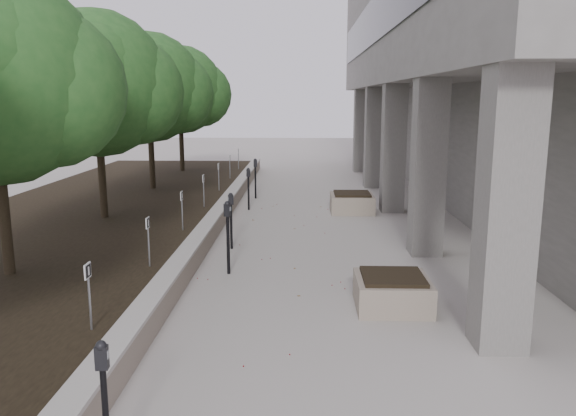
# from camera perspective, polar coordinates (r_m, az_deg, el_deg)

# --- Properties ---
(ground) EXTENTS (90.00, 90.00, 0.00)m
(ground) POSITION_cam_1_polar(r_m,az_deg,el_deg) (7.64, -3.04, -16.64)
(ground) COLOR #A6A099
(ground) RESTS_ON ground
(retaining_wall) EXTENTS (0.39, 26.00, 0.50)m
(retaining_wall) POSITION_cam_1_polar(r_m,az_deg,el_deg) (16.26, -6.96, -0.74)
(retaining_wall) COLOR gray
(retaining_wall) RESTS_ON ground
(planting_bed) EXTENTS (7.00, 26.00, 0.40)m
(planting_bed) POSITION_cam_1_polar(r_m,az_deg,el_deg) (17.20, -19.16, -0.80)
(planting_bed) COLOR black
(planting_bed) RESTS_ON ground
(crabapple_tree_3) EXTENTS (4.60, 4.00, 5.44)m
(crabapple_tree_3) POSITION_cam_1_polar(r_m,az_deg,el_deg) (15.70, -18.70, 8.91)
(crabapple_tree_3) COLOR #235420
(crabapple_tree_3) RESTS_ON planting_bed
(crabapple_tree_4) EXTENTS (4.60, 4.00, 5.44)m
(crabapple_tree_4) POSITION_cam_1_polar(r_m,az_deg,el_deg) (20.46, -13.87, 9.53)
(crabapple_tree_4) COLOR #235420
(crabapple_tree_4) RESTS_ON planting_bed
(crabapple_tree_5) EXTENTS (4.60, 4.00, 5.44)m
(crabapple_tree_5) POSITION_cam_1_polar(r_m,az_deg,el_deg) (25.32, -10.87, 9.88)
(crabapple_tree_5) COLOR #235420
(crabapple_tree_5) RESTS_ON planting_bed
(parking_sign_2) EXTENTS (0.04, 0.22, 0.96)m
(parking_sign_2) POSITION_cam_1_polar(r_m,az_deg,el_deg) (8.25, -19.49, -8.49)
(parking_sign_2) COLOR black
(parking_sign_2) RESTS_ON planting_bed
(parking_sign_3) EXTENTS (0.04, 0.22, 0.96)m
(parking_sign_3) POSITION_cam_1_polar(r_m,az_deg,el_deg) (10.98, -13.95, -3.36)
(parking_sign_3) COLOR black
(parking_sign_3) RESTS_ON planting_bed
(parking_sign_4) EXTENTS (0.04, 0.22, 0.96)m
(parking_sign_4) POSITION_cam_1_polar(r_m,az_deg,el_deg) (13.82, -10.69, -0.29)
(parking_sign_4) COLOR black
(parking_sign_4) RESTS_ON planting_bed
(parking_sign_5) EXTENTS (0.04, 0.22, 0.96)m
(parking_sign_5) POSITION_cam_1_polar(r_m,az_deg,el_deg) (16.72, -8.54, 1.73)
(parking_sign_5) COLOR black
(parking_sign_5) RESTS_ON planting_bed
(parking_sign_6) EXTENTS (0.04, 0.22, 0.96)m
(parking_sign_6) POSITION_cam_1_polar(r_m,az_deg,el_deg) (19.65, -7.03, 3.15)
(parking_sign_6) COLOR black
(parking_sign_6) RESTS_ON planting_bed
(parking_sign_7) EXTENTS (0.04, 0.22, 0.96)m
(parking_sign_7) POSITION_cam_1_polar(r_m,az_deg,el_deg) (22.59, -5.91, 4.20)
(parking_sign_7) COLOR black
(parking_sign_7) RESTS_ON planting_bed
(parking_sign_8) EXTENTS (0.04, 0.22, 0.96)m
(parking_sign_8) POSITION_cam_1_polar(r_m,az_deg,el_deg) (25.55, -5.05, 5.00)
(parking_sign_8) COLOR black
(parking_sign_8) RESTS_ON planting_bed
(parking_meter_1) EXTENTS (0.14, 0.11, 1.36)m
(parking_meter_1) POSITION_cam_1_polar(r_m,az_deg,el_deg) (5.88, -18.04, -18.71)
(parking_meter_1) COLOR black
(parking_meter_1) RESTS_ON ground
(parking_meter_2) EXTENTS (0.18, 0.15, 1.52)m
(parking_meter_2) POSITION_cam_1_polar(r_m,az_deg,el_deg) (11.52, -6.10, -3.01)
(parking_meter_2) COLOR black
(parking_meter_2) RESTS_ON ground
(parking_meter_3) EXTENTS (0.16, 0.14, 1.36)m
(parking_meter_3) POSITION_cam_1_polar(r_m,az_deg,el_deg) (13.44, -5.79, -1.32)
(parking_meter_3) COLOR black
(parking_meter_3) RESTS_ON ground
(parking_meter_4) EXTENTS (0.16, 0.14, 1.37)m
(parking_meter_4) POSITION_cam_1_polar(r_m,az_deg,el_deg) (18.14, -4.03, 1.94)
(parking_meter_4) COLOR black
(parking_meter_4) RESTS_ON ground
(parking_meter_5) EXTENTS (0.16, 0.13, 1.45)m
(parking_meter_5) POSITION_cam_1_polar(r_m,az_deg,el_deg) (20.22, -3.32, 3.00)
(parking_meter_5) COLOR black
(parking_meter_5) RESTS_ON ground
(planter_front) EXTENTS (1.26, 1.26, 0.58)m
(planter_front) POSITION_cam_1_polar(r_m,az_deg,el_deg) (9.93, 10.53, -8.29)
(planter_front) COLOR gray
(planter_front) RESTS_ON ground
(planter_back) EXTENTS (1.34, 1.34, 0.63)m
(planter_back) POSITION_cam_1_polar(r_m,az_deg,el_deg) (17.94, 6.49, 0.58)
(planter_back) COLOR gray
(planter_back) RESTS_ON ground
(berry_scatter) EXTENTS (3.30, 14.10, 0.02)m
(berry_scatter) POSITION_cam_1_polar(r_m,az_deg,el_deg) (12.28, -1.66, -5.70)
(berry_scatter) COLOR maroon
(berry_scatter) RESTS_ON ground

